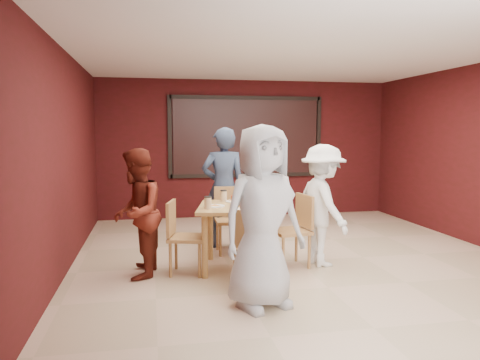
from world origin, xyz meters
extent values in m
plane|color=#CCAC8E|center=(0.00, 0.00, 0.00)|extent=(7.00, 7.00, 0.00)
cube|color=black|center=(0.00, 3.45, 1.65)|extent=(3.00, 0.02, 1.50)
cube|color=tan|center=(-0.84, -0.19, 0.80)|extent=(1.23, 1.23, 0.04)
cylinder|color=tan|center=(-1.16, 0.30, 0.39)|extent=(0.08, 0.08, 0.77)
cylinder|color=tan|center=(-0.35, 0.13, 0.39)|extent=(0.08, 0.08, 0.77)
cylinder|color=tan|center=(-1.33, -0.51, 0.39)|extent=(0.08, 0.08, 0.77)
cylinder|color=tan|center=(-0.52, -0.68, 0.39)|extent=(0.08, 0.08, 0.77)
cylinder|color=silver|center=(-0.84, -0.52, 0.82)|extent=(0.26, 0.26, 0.01)
cone|color=gold|center=(-0.84, -0.52, 0.84)|extent=(0.24, 0.24, 0.02)
cylinder|color=#FAF0C7|center=(-0.70, -0.62, 0.89)|extent=(0.09, 0.09, 0.14)
cylinder|color=black|center=(-0.70, -0.62, 0.96)|extent=(0.09, 0.09, 0.01)
cylinder|color=silver|center=(-0.84, 0.13, 0.82)|extent=(0.26, 0.26, 0.01)
cone|color=gold|center=(-0.84, 0.13, 0.84)|extent=(0.24, 0.24, 0.02)
cylinder|color=#FAF0C7|center=(-0.98, 0.23, 0.89)|extent=(0.09, 0.09, 0.14)
cylinder|color=black|center=(-0.98, 0.23, 0.96)|extent=(0.09, 0.09, 0.01)
cylinder|color=silver|center=(-1.17, -0.19, 0.82)|extent=(0.26, 0.26, 0.01)
cone|color=gold|center=(-1.17, -0.19, 0.84)|extent=(0.24, 0.24, 0.02)
cylinder|color=#FAF0C7|center=(-1.27, -0.34, 0.89)|extent=(0.09, 0.09, 0.14)
cylinder|color=black|center=(-1.27, -0.34, 0.96)|extent=(0.09, 0.09, 0.01)
cylinder|color=silver|center=(-0.51, -0.19, 0.82)|extent=(0.26, 0.26, 0.01)
cone|color=gold|center=(-0.51, -0.19, 0.84)|extent=(0.24, 0.24, 0.02)
cylinder|color=#FAF0C7|center=(-0.41, -0.05, 0.89)|extent=(0.09, 0.09, 0.14)
cylinder|color=black|center=(-0.41, -0.05, 0.96)|extent=(0.09, 0.09, 0.01)
cylinder|color=silver|center=(-0.75, -0.23, 0.87)|extent=(0.06, 0.06, 0.10)
cylinder|color=silver|center=(-0.82, -0.28, 0.86)|extent=(0.05, 0.05, 0.08)
cylinder|color=#C43F0E|center=(-0.93, -0.25, 0.89)|extent=(0.07, 0.07, 0.15)
cube|color=black|center=(-0.84, -0.13, 0.87)|extent=(0.11, 0.06, 0.10)
cube|color=#A68540|center=(-0.83, -0.89, 0.45)|extent=(0.54, 0.54, 0.04)
cylinder|color=#A68540|center=(-0.61, -0.76, 0.21)|extent=(0.04, 0.04, 0.43)
cylinder|color=#A68540|center=(-0.96, -0.67, 0.21)|extent=(0.04, 0.04, 0.43)
cylinder|color=#A68540|center=(-0.71, -1.11, 0.21)|extent=(0.04, 0.04, 0.43)
cylinder|color=#A68540|center=(-1.05, -1.01, 0.21)|extent=(0.04, 0.04, 0.43)
cube|color=#A68540|center=(-0.89, -1.08, 0.70)|extent=(0.43, 0.15, 0.42)
cube|color=#A68540|center=(-0.81, 0.60, 0.47)|extent=(0.47, 0.47, 0.04)
cylinder|color=#A68540|center=(-1.00, 0.42, 0.22)|extent=(0.04, 0.04, 0.45)
cylinder|color=#A68540|center=(-0.63, 0.41, 0.22)|extent=(0.04, 0.04, 0.45)
cylinder|color=#A68540|center=(-0.99, 0.79, 0.22)|extent=(0.04, 0.04, 0.45)
cylinder|color=#A68540|center=(-0.62, 0.78, 0.22)|extent=(0.04, 0.04, 0.45)
cube|color=#A68540|center=(-0.80, 0.81, 0.73)|extent=(0.46, 0.05, 0.44)
cube|color=#A68540|center=(-1.52, -0.28, 0.45)|extent=(0.53, 0.53, 0.04)
cylinder|color=#A68540|center=(-1.39, -0.50, 0.21)|extent=(0.04, 0.04, 0.43)
cylinder|color=#A68540|center=(-1.30, -0.15, 0.21)|extent=(0.04, 0.04, 0.43)
cylinder|color=#A68540|center=(-1.74, -0.41, 0.21)|extent=(0.04, 0.04, 0.43)
cylinder|color=#A68540|center=(-1.65, -0.07, 0.21)|extent=(0.04, 0.04, 0.43)
cube|color=#A68540|center=(-1.71, -0.23, 0.70)|extent=(0.14, 0.43, 0.42)
cube|color=#A68540|center=(-0.18, -0.23, 0.46)|extent=(0.52, 0.52, 0.04)
cylinder|color=#A68540|center=(-0.39, -0.08, 0.22)|extent=(0.04, 0.04, 0.44)
cylinder|color=#A68540|center=(-0.33, -0.44, 0.22)|extent=(0.04, 0.04, 0.44)
cylinder|color=#A68540|center=(-0.02, -0.02, 0.22)|extent=(0.04, 0.04, 0.44)
cylinder|color=#A68540|center=(0.03, -0.38, 0.22)|extent=(0.04, 0.04, 0.44)
cube|color=#A68540|center=(0.03, -0.20, 0.72)|extent=(0.11, 0.45, 0.43)
imported|color=#AFAFAF|center=(-0.86, -1.53, 0.92)|extent=(1.04, 0.85, 1.84)
imported|color=#2F3C54|center=(-0.87, 0.98, 0.91)|extent=(0.68, 0.46, 1.82)
imported|color=maroon|center=(-2.12, -0.30, 0.78)|extent=(0.69, 0.83, 1.56)
imported|color=white|center=(0.26, -0.23, 0.80)|extent=(0.75, 1.11, 1.60)
camera|label=1|loc=(-1.95, -5.98, 1.77)|focal=35.00mm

